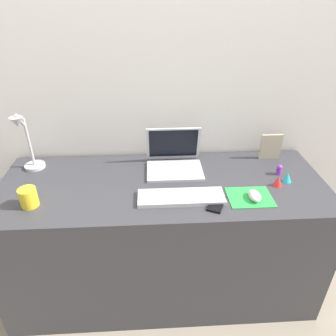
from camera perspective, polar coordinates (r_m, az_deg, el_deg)
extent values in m
plane|color=gray|center=(2.10, -0.83, -19.93)|extent=(6.00, 6.00, 0.00)
cube|color=silver|center=(1.87, -1.51, 5.25)|extent=(2.88, 0.05, 1.64)
cube|color=#38383D|center=(1.83, -0.91, -12.53)|extent=(1.68, 0.63, 0.74)
cube|color=silver|center=(1.69, 1.23, -0.50)|extent=(0.30, 0.21, 0.01)
cube|color=silver|center=(1.75, 0.96, 4.54)|extent=(0.30, 0.05, 0.20)
cube|color=black|center=(1.74, 0.98, 4.48)|extent=(0.27, 0.04, 0.17)
cube|color=silver|center=(1.48, 2.42, -5.35)|extent=(0.41, 0.13, 0.02)
cube|color=green|center=(1.55, 14.74, -5.17)|extent=(0.21, 0.17, 0.00)
ellipsoid|color=silver|center=(1.53, 15.55, -4.90)|extent=(0.06, 0.10, 0.03)
cube|color=black|center=(1.47, 8.88, -6.45)|extent=(0.11, 0.14, 0.01)
cylinder|color=#B7B7BC|center=(1.88, -23.14, 0.35)|extent=(0.11, 0.11, 0.02)
cylinder|color=#B7B7BC|center=(1.82, -24.05, 4.30)|extent=(0.01, 0.01, 0.27)
cylinder|color=#B7B7BC|center=(1.74, -25.43, 7.90)|extent=(0.01, 0.07, 0.09)
cone|color=#B7B7BC|center=(1.70, -25.91, 7.55)|extent=(0.06, 0.06, 0.05)
cube|color=#B2A58C|center=(1.89, 18.27, 3.73)|extent=(0.12, 0.02, 0.15)
cylinder|color=yellow|center=(1.56, -24.16, -4.93)|extent=(0.08, 0.08, 0.09)
cone|color=#28B7CC|center=(1.72, 20.98, -1.59)|extent=(0.05, 0.05, 0.05)
cone|color=red|center=(1.66, 19.48, -2.26)|extent=(0.05, 0.05, 0.05)
cylinder|color=purple|center=(1.77, 19.57, -0.65)|extent=(0.03, 0.03, 0.03)
sphere|color=purple|center=(1.76, 19.72, 0.11)|extent=(0.03, 0.03, 0.03)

